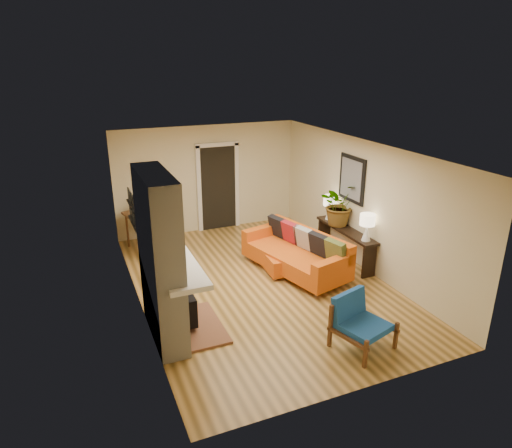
% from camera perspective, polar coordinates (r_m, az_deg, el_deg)
% --- Properties ---
extents(room_shell, '(6.50, 6.50, 6.50)m').
position_cam_1_polar(room_shell, '(10.90, -2.05, 4.93)').
color(room_shell, tan).
rests_on(room_shell, ground).
extents(fireplace, '(1.09, 1.68, 2.60)m').
position_cam_1_polar(fireplace, '(6.92, -11.54, -4.66)').
color(fireplace, white).
rests_on(fireplace, ground).
extents(sofa, '(1.53, 2.47, 0.91)m').
position_cam_1_polar(sofa, '(9.24, 5.30, -3.55)').
color(sofa, silver).
rests_on(sofa, ground).
extents(ottoman, '(0.82, 0.82, 0.39)m').
position_cam_1_polar(ottoman, '(9.24, 3.57, -4.67)').
color(ottoman, silver).
rests_on(ottoman, ground).
extents(blue_chair, '(0.95, 0.93, 0.80)m').
position_cam_1_polar(blue_chair, '(7.09, 12.65, -11.50)').
color(blue_chair, brown).
rests_on(blue_chair, ground).
extents(dining_table, '(1.11, 1.94, 1.02)m').
position_cam_1_polar(dining_table, '(10.38, -12.98, 0.33)').
color(dining_table, brown).
rests_on(dining_table, ground).
extents(console_table, '(0.34, 1.85, 0.72)m').
position_cam_1_polar(console_table, '(9.75, 11.14, -1.42)').
color(console_table, black).
rests_on(console_table, ground).
extents(lamp_near, '(0.30, 0.30, 0.54)m').
position_cam_1_polar(lamp_near, '(9.06, 13.73, -0.02)').
color(lamp_near, white).
rests_on(lamp_near, console_table).
extents(lamp_far, '(0.30, 0.30, 0.54)m').
position_cam_1_polar(lamp_far, '(10.12, 9.23, 2.42)').
color(lamp_far, white).
rests_on(lamp_far, console_table).
extents(houseplant, '(0.99, 0.91, 0.92)m').
position_cam_1_polar(houseplant, '(9.77, 10.38, 2.48)').
color(houseplant, '#1E5919').
rests_on(houseplant, console_table).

